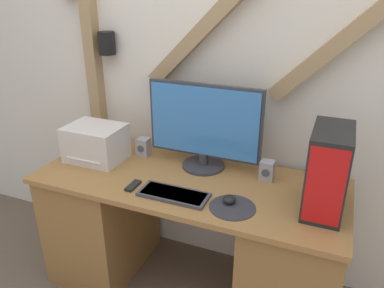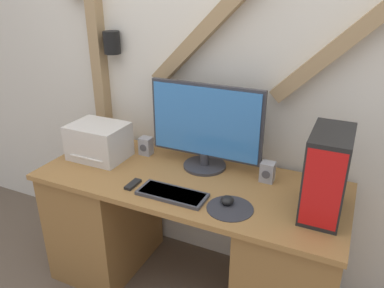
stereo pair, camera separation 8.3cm
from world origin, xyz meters
name	(u,v)px [view 1 (the left image)]	position (x,y,z in m)	size (l,w,h in m)	color
wall_back	(212,61)	(-0.01, 0.75, 1.36)	(6.40, 0.16, 2.75)	silver
desk	(188,234)	(0.00, 0.35, 0.40)	(1.72, 0.70, 0.78)	olive
monitor	(204,125)	(0.02, 0.53, 1.04)	(0.67, 0.25, 0.50)	#333338
keyboard	(173,194)	(0.00, 0.16, 0.79)	(0.36, 0.15, 0.02)	#3D3D42
mousepad	(232,207)	(0.31, 0.17, 0.78)	(0.23, 0.23, 0.00)	#2D2D33
mouse	(229,199)	(0.28, 0.20, 0.81)	(0.07, 0.07, 0.04)	black
computer_tower	(328,171)	(0.71, 0.33, 0.99)	(0.18, 0.34, 0.41)	black
printer	(96,143)	(-0.62, 0.37, 0.89)	(0.34, 0.27, 0.22)	beige
speaker_left	(143,147)	(-0.38, 0.53, 0.84)	(0.08, 0.07, 0.11)	#99999E
speaker_right	(267,170)	(0.40, 0.51, 0.84)	(0.08, 0.07, 0.11)	#99999E
remote_control	(133,186)	(-0.24, 0.16, 0.79)	(0.04, 0.11, 0.02)	black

